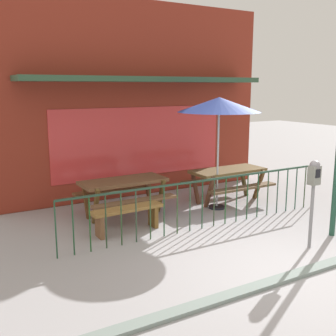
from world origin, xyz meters
The scene contains 9 objects.
ground centered at (0.00, 0.00, 0.00)m, with size 40.00×40.00×0.00m, color #A29FA3.
pub_storefront centered at (0.00, 5.07, 2.36)m, with size 7.00×1.40×4.71m.
patio_fence_front centered at (0.00, 1.97, 0.66)m, with size 5.90×0.04×0.97m.
picnic_table_left centered at (-1.10, 3.49, 0.61)m, with size 1.83×1.40×0.79m.
picnic_table_right centered at (1.49, 3.26, 0.61)m, with size 1.82×1.38×0.79m.
patio_umbrella centered at (0.92, 2.91, 2.29)m, with size 1.80×1.80×2.47m.
patio_bench centered at (-1.46, 2.52, 0.35)m, with size 1.41×0.38×0.48m.
parking_meter_near centered at (0.90, 0.27, 1.16)m, with size 0.18×0.17×1.51m.
curb_edge centered at (0.00, -0.38, 0.00)m, with size 9.80×0.20×0.11m, color gray.
Camera 1 is at (-4.47, -4.19, 2.69)m, focal length 43.67 mm.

